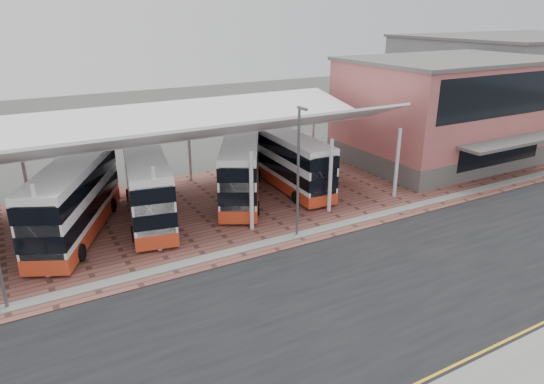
# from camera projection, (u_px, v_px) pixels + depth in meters

# --- Properties ---
(ground) EXTENTS (140.00, 140.00, 0.00)m
(ground) POSITION_uv_depth(u_px,v_px,m) (330.00, 293.00, 23.98)
(ground) COLOR #42443F
(road) EXTENTS (120.00, 14.00, 0.02)m
(road) POSITION_uv_depth(u_px,v_px,m) (343.00, 303.00, 23.16)
(road) COLOR black
(road) RESTS_ON ground
(forecourt) EXTENTS (72.00, 16.00, 0.06)m
(forecourt) POSITION_uv_depth(u_px,v_px,m) (248.00, 201.00, 35.50)
(forecourt) COLOR brown
(forecourt) RESTS_ON ground
(north_kerb) EXTENTS (120.00, 0.80, 0.14)m
(north_kerb) POSITION_uv_depth(u_px,v_px,m) (269.00, 243.00, 29.02)
(north_kerb) COLOR slate
(north_kerb) RESTS_ON ground
(yellow_line_near) EXTENTS (120.00, 0.12, 0.01)m
(yellow_line_near) POSITION_uv_depth(u_px,v_px,m) (439.00, 380.00, 18.26)
(yellow_line_near) COLOR gold
(yellow_line_near) RESTS_ON road
(yellow_line_far) EXTENTS (120.00, 0.12, 0.01)m
(yellow_line_far) POSITION_uv_depth(u_px,v_px,m) (433.00, 376.00, 18.50)
(yellow_line_far) COLOR gold
(yellow_line_far) RESTS_ON road
(canopy) EXTENTS (37.00, 11.63, 7.07)m
(canopy) POSITION_uv_depth(u_px,v_px,m) (127.00, 134.00, 30.57)
(canopy) COLOR silver
(canopy) RESTS_ON ground
(terminal) EXTENTS (18.40, 14.40, 9.25)m
(terminal) POSITION_uv_depth(u_px,v_px,m) (448.00, 109.00, 44.28)
(terminal) COLOR #5A5654
(terminal) RESTS_ON ground
(warehouse) EXTENTS (30.50, 20.50, 10.25)m
(warehouse) POSITION_uv_depth(u_px,v_px,m) (522.00, 75.00, 63.81)
(warehouse) COLOR slate
(warehouse) RESTS_ON ground
(lamp_east) EXTENTS (0.16, 0.90, 8.07)m
(lamp_east) POSITION_uv_depth(u_px,v_px,m) (298.00, 169.00, 28.49)
(lamp_east) COLOR #515358
(lamp_east) RESTS_ON ground
(bus_2) EXTENTS (7.10, 10.95, 4.52)m
(bus_2) POSITION_uv_depth(u_px,v_px,m) (74.00, 201.00, 29.37)
(bus_2) COLOR white
(bus_2) RESTS_ON forecourt
(bus_3) EXTENTS (4.50, 11.02, 4.43)m
(bus_3) POSITION_uv_depth(u_px,v_px,m) (147.00, 187.00, 31.85)
(bus_3) COLOR white
(bus_3) RESTS_ON forecourt
(bus_4) EXTENTS (7.35, 10.68, 4.45)m
(bus_4) POSITION_uv_depth(u_px,v_px,m) (241.00, 169.00, 35.41)
(bus_4) COLOR white
(bus_4) RESTS_ON forecourt
(bus_5) EXTENTS (3.01, 10.38, 4.23)m
(bus_5) POSITION_uv_depth(u_px,v_px,m) (289.00, 162.00, 37.50)
(bus_5) COLOR white
(bus_5) RESTS_ON forecourt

